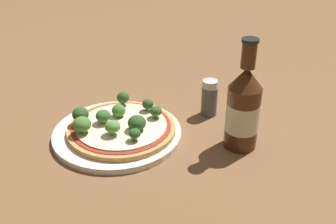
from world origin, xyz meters
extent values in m
plane|color=brown|center=(0.00, 0.00, 0.00)|extent=(3.00, 3.00, 0.00)
cylinder|color=silver|center=(-0.02, 0.01, 0.01)|extent=(0.25, 0.25, 0.01)
cylinder|color=tan|center=(-0.01, 0.01, 0.02)|extent=(0.21, 0.21, 0.01)
cylinder|color=maroon|center=(-0.01, 0.01, 0.02)|extent=(0.19, 0.19, 0.00)
cylinder|color=beige|center=(-0.01, 0.01, 0.02)|extent=(0.18, 0.18, 0.00)
cylinder|color=#6B8E51|center=(-0.05, 0.08, 0.03)|extent=(0.01, 0.01, 0.01)
ellipsoid|color=#2D5123|center=(-0.05, 0.08, 0.04)|extent=(0.02, 0.02, 0.02)
cylinder|color=#6B8E51|center=(-0.03, -0.02, 0.03)|extent=(0.01, 0.01, 0.01)
ellipsoid|color=#386628|center=(-0.03, -0.02, 0.04)|extent=(0.03, 0.03, 0.02)
cylinder|color=#6B8E51|center=(0.02, 0.04, 0.03)|extent=(0.01, 0.01, 0.01)
ellipsoid|color=#2D5123|center=(0.02, 0.04, 0.04)|extent=(0.03, 0.03, 0.03)
cylinder|color=#6B8E51|center=(-0.01, 0.09, 0.03)|extent=(0.01, 0.01, 0.01)
ellipsoid|color=#2D5123|center=(-0.01, 0.09, 0.04)|extent=(0.02, 0.02, 0.02)
cylinder|color=#6B8E51|center=(0.05, 0.02, 0.03)|extent=(0.01, 0.01, 0.01)
ellipsoid|color=#2D5123|center=(0.05, 0.02, 0.04)|extent=(0.02, 0.02, 0.02)
cylinder|color=#6B8E51|center=(0.02, -0.01, 0.03)|extent=(0.01, 0.01, 0.01)
ellipsoid|color=#568E3D|center=(0.02, -0.01, 0.04)|extent=(0.03, 0.03, 0.02)
cylinder|color=#6B8E51|center=(-0.05, 0.02, 0.03)|extent=(0.01, 0.01, 0.01)
ellipsoid|color=#477A33|center=(-0.05, 0.02, 0.04)|extent=(0.03, 0.03, 0.02)
cylinder|color=#6B8E51|center=(-0.09, 0.04, 0.03)|extent=(0.01, 0.01, 0.01)
ellipsoid|color=#2D5123|center=(-0.09, 0.04, 0.04)|extent=(0.03, 0.03, 0.02)
cylinder|color=#6B8E51|center=(-0.01, -0.06, 0.03)|extent=(0.01, 0.01, 0.01)
ellipsoid|color=#477A33|center=(-0.01, -0.06, 0.04)|extent=(0.03, 0.03, 0.03)
cylinder|color=#6B8E51|center=(-0.05, -0.06, 0.03)|extent=(0.01, 0.01, 0.01)
ellipsoid|color=#2D5123|center=(-0.05, -0.06, 0.04)|extent=(0.03, 0.03, 0.03)
cylinder|color=#472814|center=(0.10, 0.21, 0.06)|extent=(0.06, 0.06, 0.12)
cylinder|color=beige|center=(0.10, 0.21, 0.06)|extent=(0.06, 0.06, 0.05)
cone|color=#472814|center=(0.10, 0.21, 0.14)|extent=(0.06, 0.06, 0.04)
cylinder|color=#472814|center=(0.10, 0.21, 0.18)|extent=(0.03, 0.03, 0.05)
cylinder|color=black|center=(0.10, 0.21, 0.21)|extent=(0.03, 0.03, 0.01)
cylinder|color=#4C4C51|center=(-0.02, 0.21, 0.03)|extent=(0.03, 0.03, 0.06)
cylinder|color=silver|center=(-0.02, 0.21, 0.07)|extent=(0.03, 0.03, 0.02)
camera|label=1|loc=(0.62, -0.15, 0.42)|focal=42.00mm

